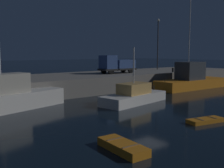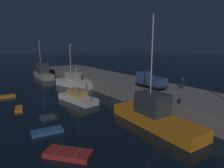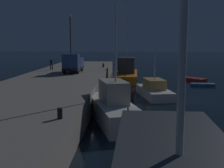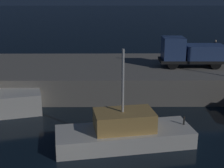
# 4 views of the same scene
# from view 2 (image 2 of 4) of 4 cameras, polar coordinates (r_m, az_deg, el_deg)

# --- Properties ---
(ground_plane) EXTENTS (320.00, 320.00, 0.00)m
(ground_plane) POSITION_cam_2_polar(r_m,az_deg,el_deg) (33.45, -18.04, -5.07)
(ground_plane) COLOR black
(pier_quay) EXTENTS (62.30, 10.17, 2.06)m
(pier_quay) POSITION_cam_2_polar(r_m,az_deg,el_deg) (40.17, 3.13, -0.23)
(pier_quay) COLOR gray
(pier_quay) RESTS_ON ground
(fishing_trawler_red) EXTENTS (10.31, 3.30, 10.25)m
(fishing_trawler_red) POSITION_cam_2_polar(r_m,az_deg,el_deg) (57.25, -19.16, 3.22)
(fishing_trawler_red) COLOR gray
(fishing_trawler_red) RESTS_ON ground
(fishing_boat_blue) EXTENTS (12.04, 3.79, 12.31)m
(fishing_boat_blue) POSITION_cam_2_polar(r_m,az_deg,el_deg) (23.59, 11.99, -8.66)
(fishing_boat_blue) COLOR orange
(fishing_boat_blue) RESTS_ON ground
(fishing_boat_white) EXTENTS (9.93, 5.06, 8.79)m
(fishing_boat_white) POSITION_cam_2_polar(r_m,az_deg,el_deg) (43.63, -10.82, 0.61)
(fishing_boat_white) COLOR silver
(fishing_boat_white) RESTS_ON ground
(fishing_boat_orange) EXTENTS (7.98, 3.85, 5.49)m
(fishing_boat_orange) POSITION_cam_2_polar(r_m,az_deg,el_deg) (32.66, -9.81, -3.70)
(fishing_boat_orange) COLOR silver
(fishing_boat_orange) RESTS_ON ground
(dinghy_orange_near) EXTENTS (2.94, 1.56, 0.33)m
(dinghy_orange_near) POSITION_cam_2_polar(r_m,az_deg,el_deg) (31.35, -25.06, -6.45)
(dinghy_orange_near) COLOR orange
(dinghy_orange_near) RESTS_ON ground
(rowboat_white_mid) EXTENTS (1.70, 3.35, 0.38)m
(rowboat_white_mid) POSITION_cam_2_polar(r_m,az_deg,el_deg) (22.61, -18.01, -12.76)
(rowboat_white_mid) COLOR #2D6099
(rowboat_white_mid) RESTS_ON ground
(dinghy_red_small) EXTENTS (4.04, 3.80, 0.49)m
(dinghy_red_small) POSITION_cam_2_polar(r_m,az_deg,el_deg) (18.00, -12.42, -18.90)
(dinghy_red_small) COLOR #B22823
(dinghy_red_small) RESTS_ON ground
(rowboat_blue_far) EXTENTS (1.34, 3.09, 0.46)m
(rowboat_blue_far) POSITION_cam_2_polar(r_m,az_deg,el_deg) (39.15, -28.10, -3.16)
(rowboat_blue_far) COLOR orange
(rowboat_blue_far) RESTS_ON ground
(lamp_post_west) EXTENTS (0.44, 0.44, 6.97)m
(lamp_post_west) POSITION_cam_2_polar(r_m,az_deg,el_deg) (56.88, -11.64, 8.30)
(lamp_post_west) COLOR #38383D
(lamp_post_west) RESTS_ON pier_quay
(utility_truck) EXTENTS (5.57, 2.05, 2.55)m
(utility_truck) POSITION_cam_2_polar(r_m,az_deg,el_deg) (33.13, 10.91, 1.05)
(utility_truck) COLOR black
(utility_truck) RESTS_ON pier_quay
(dockworker) EXTENTS (0.41, 0.44, 1.73)m
(dockworker) POSITION_cam_2_polar(r_m,az_deg,el_deg) (33.99, 19.40, 0.39)
(dockworker) COLOR black
(dockworker) RESTS_ON pier_quay
(bollard_west) EXTENTS (0.28, 0.28, 0.64)m
(bollard_west) POSITION_cam_2_polar(r_m,az_deg,el_deg) (25.68, 18.69, -4.60)
(bollard_west) COLOR black
(bollard_west) RESTS_ON pier_quay
(bollard_central) EXTENTS (0.28, 0.28, 0.58)m
(bollard_central) POSITION_cam_2_polar(r_m,az_deg,el_deg) (50.99, -11.73, 3.59)
(bollard_central) COLOR black
(bollard_central) RESTS_ON pier_quay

